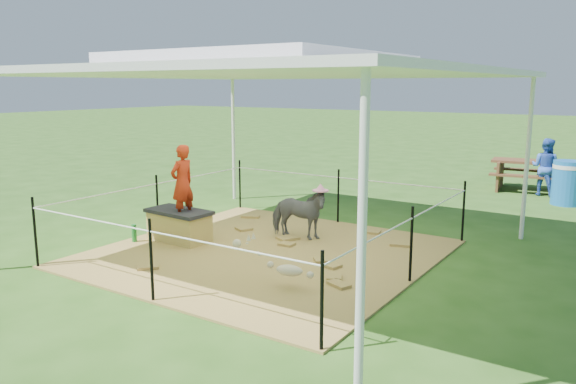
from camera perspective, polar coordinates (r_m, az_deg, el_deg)
The scene contains 14 objects.
ground at distance 8.42m, azimuth -2.26°, elevation -6.34°, with size 90.00×90.00×0.00m, color #2D5919.
hay_patch at distance 8.41m, azimuth -2.26°, elevation -6.24°, with size 4.60×4.60×0.03m, color brown.
canopy_tent at distance 8.04m, azimuth -2.40°, elevation 12.31°, with size 6.30×6.30×2.90m.
rope_fence at distance 8.25m, azimuth -2.29°, elevation -2.06°, with size 4.54×4.54×1.00m.
straw_bale at distance 9.14m, azimuth -10.98°, elevation -3.49°, with size 1.00×0.50×0.44m, color #A8843D.
dark_cloth at distance 9.08m, azimuth -11.04°, elevation -1.97°, with size 1.07×0.56×0.06m, color black.
woman at distance 8.91m, azimuth -10.71°, elevation 1.55°, with size 0.44×0.29×1.20m, color #AF2711.
green_bottle at distance 9.25m, azimuth -15.36°, elevation -4.05°, with size 0.08×0.08×0.28m, color #197327.
pony at distance 9.02m, azimuth 1.03°, elevation -2.23°, with size 0.45×0.98×0.83m, color #4D4E52.
pink_hat at distance 8.93m, azimuth 1.04°, elevation 0.73°, with size 0.26×0.26×0.12m, color pink.
foal at distance 6.90m, azimuth 0.15°, elevation -7.73°, with size 0.92×0.51×0.51m, color beige, non-canonical shape.
trash_barrel at distance 13.12m, azimuth 26.48°, elevation 0.84°, with size 0.60×0.60×0.93m, color blue.
picnic_table_near at distance 14.52m, azimuth 23.42°, elevation 1.54°, with size 1.75×1.26×0.73m, color brown.
distant_person at distance 13.99m, azimuth 24.68°, elevation 2.32°, with size 0.64×0.49×1.31m, color blue.
Camera 1 is at (4.69, -6.53, 2.48)m, focal length 35.00 mm.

